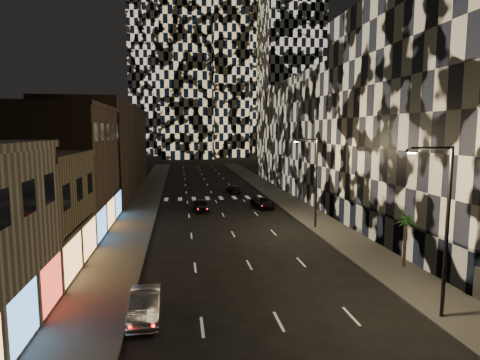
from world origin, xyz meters
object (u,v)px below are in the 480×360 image
object	(u,v)px
car_silver_parked	(145,305)
palm_tree	(406,225)
streetlight_far	(314,176)
car_dark_midlane	(202,205)
car_dark_rightlane	(263,203)
streetlight_near	(443,220)
car_dark_oncoming	(233,189)

from	to	relation	value
car_silver_parked	palm_tree	xyz separation A→B (m)	(17.91, 5.25, 2.49)
palm_tree	car_silver_parked	bearing A→B (deg)	-163.66
streetlight_far	car_dark_midlane	distance (m)	15.87
car_dark_midlane	car_dark_rightlane	distance (m)	7.95
car_dark_rightlane	streetlight_near	bearing A→B (deg)	-90.85
car_silver_parked	car_dark_oncoming	distance (m)	43.52
palm_tree	car_dark_oncoming	bearing A→B (deg)	101.44
car_dark_oncoming	palm_tree	size ratio (longest dim) A/B	1.12
streetlight_near	car_silver_parked	world-z (taller)	streetlight_near
streetlight_near	streetlight_far	distance (m)	20.00
streetlight_far	car_dark_oncoming	xyz separation A→B (m)	(-4.85, 24.66, -4.75)
streetlight_near	car_silver_parked	distance (m)	16.14
streetlight_far	car_dark_midlane	world-z (taller)	streetlight_far
streetlight_far	car_dark_rightlane	distance (m)	12.79
car_silver_parked	car_dark_midlane	size ratio (longest dim) A/B	1.03
streetlight_near	streetlight_far	size ratio (longest dim) A/B	1.00
streetlight_near	car_dark_midlane	distance (m)	32.88
car_dark_oncoming	car_dark_rightlane	bearing A→B (deg)	93.06
streetlight_near	car_silver_parked	size ratio (longest dim) A/B	2.03
car_silver_parked	car_dark_oncoming	bearing A→B (deg)	75.56
car_dark_midlane	car_silver_parked	bearing A→B (deg)	-102.34
car_dark_midlane	car_dark_rightlane	size ratio (longest dim) A/B	0.92
streetlight_near	car_dark_rightlane	world-z (taller)	streetlight_near
car_dark_oncoming	streetlight_far	bearing A→B (deg)	95.38
streetlight_far	car_silver_parked	size ratio (longest dim) A/B	2.03
palm_tree	streetlight_near	bearing A→B (deg)	-108.98
car_silver_parked	car_dark_midlane	world-z (taller)	car_dark_midlane
streetlight_far	car_dark_oncoming	size ratio (longest dim) A/B	2.16
car_silver_parked	car_dark_oncoming	size ratio (longest dim) A/B	1.07
car_silver_parked	palm_tree	distance (m)	18.83
streetlight_near	car_silver_parked	bearing A→B (deg)	171.05
streetlight_far	car_dark_midlane	size ratio (longest dim) A/B	2.08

